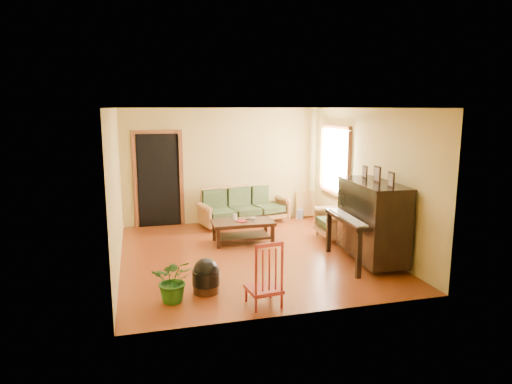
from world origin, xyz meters
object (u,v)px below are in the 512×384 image
object	(u,v)px
sofa	(244,206)
coffee_table	(243,232)
piano	(372,223)
red_chair	(264,273)
footstool	(206,280)
armchair	(337,218)
ceramic_crock	(300,214)
potted_plant	(174,280)

from	to	relation	value
sofa	coffee_table	size ratio (longest dim) A/B	1.69
piano	red_chair	world-z (taller)	piano
coffee_table	footstool	world-z (taller)	coffee_table
coffee_table	armchair	distance (m)	1.91
piano	footstool	xyz separation A→B (m)	(-2.92, -0.58, -0.50)
sofa	footstool	distance (m)	3.90
red_chair	ceramic_crock	xyz separation A→B (m)	(2.13, 4.40, -0.34)
red_chair	potted_plant	distance (m)	1.23
coffee_table	potted_plant	world-z (taller)	potted_plant
red_chair	potted_plant	bearing A→B (deg)	152.99
piano	potted_plant	distance (m)	3.50
piano	ceramic_crock	xyz separation A→B (m)	(-0.11, 3.21, -0.58)
coffee_table	ceramic_crock	world-z (taller)	coffee_table
piano	coffee_table	bearing A→B (deg)	141.74
potted_plant	red_chair	bearing A→B (deg)	-20.01
footstool	ceramic_crock	distance (m)	4.72
armchair	red_chair	bearing A→B (deg)	-129.36
armchair	potted_plant	size ratio (longest dim) A/B	1.41
piano	potted_plant	size ratio (longest dim) A/B	2.51
sofa	potted_plant	distance (m)	4.26
armchair	piano	size ratio (longest dim) A/B	0.56
armchair	ceramic_crock	xyz separation A→B (m)	(-0.14, 1.78, -0.33)
footstool	red_chair	world-z (taller)	red_chair
red_chair	armchair	bearing A→B (deg)	42.09
piano	ceramic_crock	size ratio (longest dim) A/B	7.02
ceramic_crock	potted_plant	size ratio (longest dim) A/B	0.36
coffee_table	potted_plant	bearing A→B (deg)	-122.06
potted_plant	piano	bearing A→B (deg)	12.96
red_chair	potted_plant	world-z (taller)	red_chair
potted_plant	footstool	bearing A→B (deg)	23.19
coffee_table	red_chair	distance (m)	2.91
potted_plant	coffee_table	bearing A→B (deg)	57.94
sofa	armchair	world-z (taller)	armchair
coffee_table	red_chair	size ratio (longest dim) A/B	1.31
footstool	sofa	bearing A→B (deg)	68.50
ceramic_crock	armchair	bearing A→B (deg)	-85.57
coffee_table	red_chair	xyz separation A→B (m)	(-0.39, -2.87, 0.24)
ceramic_crock	piano	bearing A→B (deg)	-88.08
armchair	potted_plant	distance (m)	4.07
footstool	ceramic_crock	size ratio (longest dim) A/B	1.76
armchair	footstool	xyz separation A→B (m)	(-2.95, -2.00, -0.25)
armchair	red_chair	world-z (taller)	red_chair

